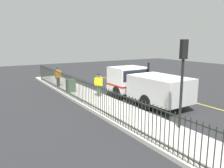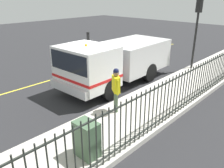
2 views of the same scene
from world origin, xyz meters
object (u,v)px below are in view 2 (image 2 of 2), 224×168
at_px(work_truck, 113,60).
at_px(utility_cabinet, 87,139).
at_px(traffic_cone, 78,75).
at_px(worker_standing, 116,86).
at_px(traffic_light_near, 198,18).

relative_size(work_truck, utility_cabinet, 6.32).
bearing_deg(utility_cabinet, traffic_cone, 143.32).
distance_m(worker_standing, traffic_light_near, 7.43).
bearing_deg(work_truck, worker_standing, 133.43).
bearing_deg(traffic_light_near, traffic_cone, 67.70).
distance_m(worker_standing, traffic_cone, 4.32).
bearing_deg(worker_standing, utility_cabinet, 150.13).
bearing_deg(traffic_cone, work_truck, 25.77).
relative_size(work_truck, traffic_light_near, 1.61).
xyz_separation_m(worker_standing, traffic_light_near, (-0.40, 7.19, 1.82)).
bearing_deg(worker_standing, traffic_cone, 15.31).
height_order(traffic_light_near, utility_cabinet, traffic_light_near).
xyz_separation_m(traffic_light_near, traffic_cone, (-3.59, -5.78, -2.71)).
xyz_separation_m(worker_standing, traffic_cone, (-3.99, 1.40, -0.89)).
bearing_deg(traffic_light_near, worker_standing, 102.73).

